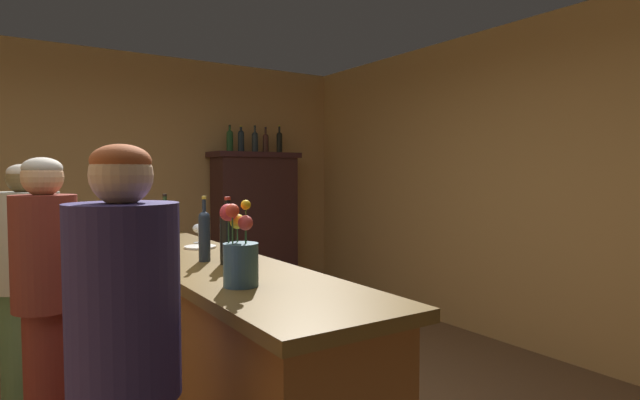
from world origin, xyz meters
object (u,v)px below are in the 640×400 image
Objects in this scene: wine_glass_mid at (199,229)px; display_bottle_right at (279,141)px; wine_bottle_malbec at (165,221)px; bar_counter at (202,347)px; wine_glass_rear at (149,219)px; wine_bottle_rose at (228,234)px; wine_bottle_riesling at (204,234)px; cheese_plate at (200,247)px; display_bottle_center at (255,141)px; patron_in_grey at (25,281)px; display_bottle_midright at (266,142)px; flower_arrangement at (240,254)px; display_cabinet at (255,223)px; display_bottle_left at (230,140)px; wine_glass_front at (164,229)px; patron_near_entrance at (125,372)px; display_bottle_midleft at (241,140)px; patron_by_cabinet at (46,294)px.

display_bottle_right is (1.75, 2.08, 0.75)m from wine_glass_mid.
wine_bottle_malbec is at bearing -135.43° from display_bottle_right.
wine_glass_rear is at bearing 87.98° from bar_counter.
wine_bottle_rose is 1.00× the size of wine_bottle_riesling.
wine_bottle_riesling is at bearing -107.44° from cheese_plate.
display_bottle_center reaches higher than patron_in_grey.
flower_arrangement is at bearing -118.88° from display_bottle_midright.
display_bottle_left reaches higher than display_cabinet.
wine_glass_front is (-0.09, 0.80, -0.04)m from wine_bottle_rose.
cheese_plate is 3.05m from display_bottle_right.
display_cabinet is at bearing 101.74° from patron_in_grey.
flower_arrangement is 1.19× the size of display_bottle_midright.
wine_bottle_malbec is at bearing 59.91° from patron_in_grey.
patron_near_entrance is (-0.67, -0.78, -0.31)m from wine_bottle_rose.
display_cabinet is 5.70× the size of display_bottle_midleft.
wine_bottle_riesling is at bearing -118.09° from display_bottle_midleft.
bar_counter is 1.28m from patron_near_entrance.
wine_glass_rear is at bearing 90.28° from patron_in_grey.
display_bottle_center is at bearing 56.79° from cheese_plate.
wine_bottle_riesling is 0.51m from cheese_plate.
display_bottle_center is 1.04× the size of display_bottle_midright.
display_bottle_center is at bearing 59.17° from wine_bottle_riesling.
display_cabinet is 11.88× the size of wine_glass_front.
patron_by_cabinet is at bearing -135.51° from display_bottle_midright.
display_bottle_left reaches higher than patron_by_cabinet.
wine_bottle_rose is at bearing -83.74° from wine_glass_front.
display_bottle_midleft reaches higher than wine_glass_mid.
wine_bottle_riesling is at bearing -101.94° from bar_counter.
patron_near_entrance is at bearing -110.04° from wine_bottle_malbec.
patron_near_entrance is (-2.39, -3.68, -0.97)m from display_bottle_midright.
wine_glass_rear is at bearing -143.25° from display_bottle_right.
display_bottle_midleft reaches higher than display_bottle_left.
wine_bottle_rose is at bearing 72.08° from flower_arrangement.
wine_bottle_rose is (-1.57, -2.90, 0.27)m from display_cabinet.
cheese_plate is at bearing -117.45° from display_bottle_left.
patron_in_grey is (-0.98, 0.26, -0.28)m from wine_glass_mid.
display_bottle_right is at bearing 58.83° from flower_arrangement.
wine_bottle_rose is at bearing -115.80° from display_bottle_midleft.
display_bottle_right is at bearing 56.84° from wine_bottle_rose.
patron_in_grey reaches higher than flower_arrangement.
wine_bottle_rose is 3.54m from display_bottle_right.
wine_bottle_riesling is 1.11× the size of display_bottle_center.
patron_near_entrance is (-2.57, -3.68, -0.99)m from display_bottle_right.
display_bottle_right reaches higher than wine_bottle_malbec.
flower_arrangement is 0.65m from patron_near_entrance.
flower_arrangement is at bearing -114.70° from display_bottle_midleft.
wine_glass_rear reaches higher than bar_counter.
bar_counter is 8.58× the size of wine_bottle_riesling.
patron_by_cabinet is (-0.74, 0.18, 0.36)m from bar_counter.
display_bottle_midright is at bearing 39.55° from wine_glass_rear.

